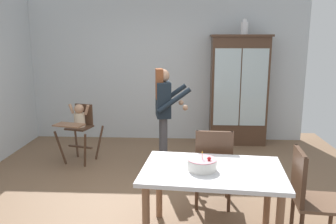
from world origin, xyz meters
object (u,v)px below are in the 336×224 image
Objects in this scene: ceramic_vase at (244,28)px; dining_chair_right_end at (308,193)px; dining_table at (212,179)px; dining_chair_far_side at (213,163)px; china_cabinet at (238,90)px; high_chair_with_toddler at (79,122)px; adult_person at (164,107)px; birthday_cake at (202,164)px.

ceramic_vase reaches higher than dining_chair_right_end.
dining_table is 0.66m from dining_chair_far_side.
china_cabinet reaches higher than dining_table.
high_chair_with_toddler is 2.47m from dining_chair_far_side.
dining_chair_far_side is at bearing -20.36° from high_chair_with_toddler.
adult_person reaches higher than dining_chair_right_end.
ceramic_vase is 2.27m from adult_person.
dining_chair_right_end reaches higher than dining_table.
high_chair_with_toddler is 3.57m from dining_chair_right_end.
china_cabinet is at bearing 8.27° from dining_chair_right_end.
high_chair_with_toddler is at bearing 132.96° from dining_table.
dining_chair_far_side is (0.65, -1.20, -0.41)m from adult_person.
adult_person reaches higher than dining_chair_far_side.
ceramic_vase is 0.96× the size of birthday_cake.
dining_chair_right_end is at bearing 141.45° from dining_chair_far_side.
birthday_cake is 0.29× the size of dining_chair_far_side.
dining_chair_right_end reaches higher than birthday_cake.
ceramic_vase is 0.28× the size of dining_chair_right_end.
dining_chair_right_end is (2.83, -2.17, -0.10)m from high_chair_with_toddler.
ceramic_vase is (0.06, 0.00, 1.13)m from china_cabinet.
china_cabinet is 1.33× the size of adult_person.
ceramic_vase reaches higher than adult_person.
high_chair_with_toddler is 0.99× the size of dining_chair_right_end.
china_cabinet reaches higher than birthday_cake.
china_cabinet is 3.37m from dining_chair_right_end.
high_chair_with_toddler reaches higher than dining_table.
ceramic_vase is 3.12m from dining_chair_far_side.
ceramic_vase is at bearing -101.89° from dining_chair_far_side.
birthday_cake is at bearing -104.13° from china_cabinet.
dining_chair_right_end is at bearing -22.38° from high_chair_with_toddler.
dining_chair_far_side is (-0.66, -2.59, -0.46)m from china_cabinet.
dining_chair_right_end is (0.82, -0.74, 0.00)m from dining_chair_far_side.
birthday_cake is at bearing -165.53° from dining_table.
adult_person is (-1.36, -1.39, -1.18)m from ceramic_vase.
birthday_cake is (-0.10, -0.03, 0.16)m from dining_table.
birthday_cake is at bearing -175.04° from adult_person.
high_chair_with_toddler is 0.99× the size of dining_chair_far_side.
dining_table is (1.94, -2.09, -0.02)m from high_chair_with_toddler.
dining_chair_far_side is at bearing 76.15° from birthday_cake.
high_chair_with_toddler is at bearing -32.02° from dining_chair_far_side.
dining_chair_far_side is (-0.71, -2.59, -1.59)m from ceramic_vase.
dining_table is 5.07× the size of birthday_cake.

